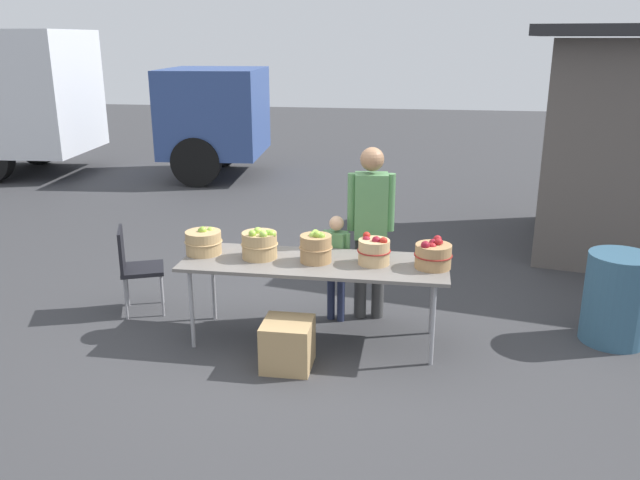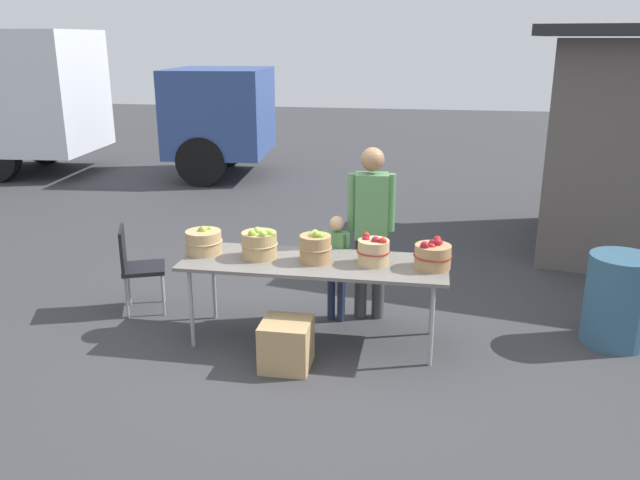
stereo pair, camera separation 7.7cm
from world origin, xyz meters
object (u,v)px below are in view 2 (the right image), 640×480
(apple_basket_red_1, at_px, (433,255))
(market_table, at_px, (314,266))
(trash_barrel, at_px, (618,300))
(vendor_adult, at_px, (371,220))
(apple_basket_green_0, at_px, (204,241))
(folding_chair, at_px, (136,262))
(apple_basket_red_0, at_px, (373,251))
(produce_crate, at_px, (286,344))
(box_truck, at_px, (39,97))
(child_customer, at_px, (336,260))
(apple_basket_green_1, at_px, (260,244))
(apple_basket_green_2, at_px, (315,247))

(apple_basket_red_1, bearing_deg, market_table, -179.70)
(trash_barrel, bearing_deg, apple_basket_red_1, -166.10)
(market_table, relative_size, trash_barrel, 2.83)
(apple_basket_red_1, xyz_separation_m, vendor_adult, (-0.58, 0.58, 0.11))
(apple_basket_green_0, xyz_separation_m, folding_chair, (-0.82, 0.29, -0.35))
(apple_basket_red_0, distance_m, vendor_adult, 0.59)
(produce_crate, bearing_deg, box_truck, 132.64)
(child_customer, relative_size, folding_chair, 1.20)
(vendor_adult, bearing_deg, box_truck, -46.58)
(apple_basket_green_1, bearing_deg, apple_basket_red_1, -0.42)
(child_customer, xyz_separation_m, box_truck, (-6.80, 6.11, 0.88))
(trash_barrel, bearing_deg, folding_chair, -179.26)
(apple_basket_green_0, height_order, folding_chair, apple_basket_green_0)
(apple_basket_green_2, relative_size, apple_basket_red_1, 0.90)
(folding_chair, relative_size, produce_crate, 2.15)
(apple_basket_red_0, distance_m, produce_crate, 1.07)
(vendor_adult, xyz_separation_m, folding_chair, (-2.27, -0.24, -0.47))
(apple_basket_red_0, xyz_separation_m, vendor_adult, (-0.08, 0.57, 0.11))
(produce_crate, bearing_deg, apple_basket_green_2, 73.65)
(vendor_adult, bearing_deg, apple_basket_green_1, 25.41)
(market_table, bearing_deg, produce_crate, -104.87)
(apple_basket_green_0, relative_size, box_truck, 0.04)
(apple_basket_green_0, relative_size, trash_barrel, 0.42)
(apple_basket_green_0, distance_m, apple_basket_red_0, 1.53)
(child_customer, xyz_separation_m, folding_chair, (-1.96, -0.12, -0.10))
(market_table, height_order, apple_basket_green_0, apple_basket_green_0)
(apple_basket_green_1, bearing_deg, produce_crate, -56.95)
(apple_basket_red_0, height_order, trash_barrel, apple_basket_red_0)
(apple_basket_green_0, bearing_deg, produce_crate, -33.34)
(vendor_adult, height_order, child_customer, vendor_adult)
(trash_barrel, bearing_deg, produce_crate, -161.48)
(vendor_adult, distance_m, folding_chair, 2.33)
(apple_basket_red_0, relative_size, apple_basket_red_1, 0.89)
(apple_basket_green_0, height_order, child_customer, child_customer)
(apple_basket_green_1, bearing_deg, box_truck, 133.32)
(apple_basket_red_0, relative_size, child_customer, 0.28)
(market_table, relative_size, child_customer, 2.22)
(vendor_adult, distance_m, child_customer, 0.49)
(apple_basket_green_1, relative_size, vendor_adult, 0.20)
(market_table, relative_size, apple_basket_red_1, 7.11)
(apple_basket_red_0, bearing_deg, apple_basket_green_1, 180.00)
(apple_basket_red_0, distance_m, apple_basket_red_1, 0.50)
(apple_basket_green_0, height_order, trash_barrel, apple_basket_green_0)
(apple_basket_green_0, height_order, apple_basket_red_1, apple_basket_red_1)
(apple_basket_green_1, distance_m, vendor_adult, 1.09)
(apple_basket_green_2, height_order, box_truck, box_truck)
(apple_basket_green_1, xyz_separation_m, box_truck, (-6.18, 6.56, 0.61))
(apple_basket_green_0, relative_size, apple_basket_red_0, 1.17)
(child_customer, bearing_deg, vendor_adult, -141.01)
(apple_basket_green_1, distance_m, box_truck, 9.04)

